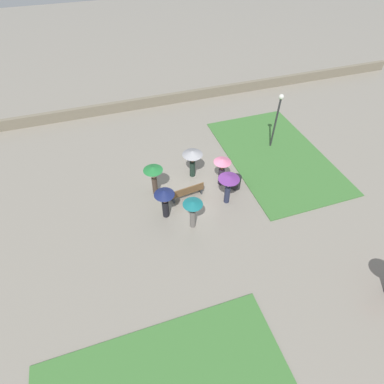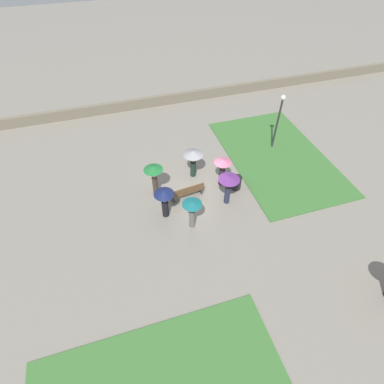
# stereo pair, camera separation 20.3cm
# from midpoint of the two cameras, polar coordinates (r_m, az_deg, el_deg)

# --- Properties ---
(ground_plane) EXTENTS (90.00, 90.00, 0.00)m
(ground_plane) POSITION_cam_midpoint_polar(r_m,az_deg,el_deg) (17.66, 1.06, 0.82)
(ground_plane) COLOR gray
(lawn_patch_near) EXTENTS (6.02, 9.77, 0.06)m
(lawn_patch_near) POSITION_cam_midpoint_polar(r_m,az_deg,el_deg) (20.63, 16.10, 6.57)
(lawn_patch_near) COLOR #427A38
(lawn_patch_near) RESTS_ON ground_plane
(parapet_wall) EXTENTS (45.00, 0.35, 0.81)m
(parapet_wall) POSITION_cam_midpoint_polar(r_m,az_deg,el_deg) (25.34, -6.24, 16.91)
(parapet_wall) COLOR gray
(parapet_wall) RESTS_ON ground_plane
(park_bench) EXTENTS (1.94, 0.64, 0.90)m
(park_bench) POSITION_cam_midpoint_polar(r_m,az_deg,el_deg) (16.77, -0.52, 0.10)
(park_bench) COLOR brown
(park_bench) RESTS_ON ground_plane
(lamp_post) EXTENTS (0.32, 0.32, 3.80)m
(lamp_post) POSITION_cam_midpoint_polar(r_m,az_deg,el_deg) (20.07, 16.57, 13.95)
(lamp_post) COLOR #2D2D30
(lamp_post) RESTS_ON ground_plane
(trash_bin) EXTENTS (0.60, 0.60, 0.86)m
(trash_bin) POSITION_cam_midpoint_polar(r_m,az_deg,el_deg) (17.54, 8.78, 1.76)
(trash_bin) COLOR #232326
(trash_bin) RESTS_ON ground_plane
(crowd_person_grey) EXTENTS (1.19, 1.19, 1.86)m
(crowd_person_grey) POSITION_cam_midpoint_polar(r_m,az_deg,el_deg) (17.53, 0.55, 6.67)
(crowd_person_grey) COLOR #1E3328
(crowd_person_grey) RESTS_ON ground_plane
(crowd_person_purple) EXTENTS (1.15, 1.15, 1.94)m
(crowd_person_purple) POSITION_cam_midpoint_polar(r_m,az_deg,el_deg) (15.95, 7.35, 1.74)
(crowd_person_purple) COLOR #282D47
(crowd_person_purple) RESTS_ON ground_plane
(crowd_person_green) EXTENTS (1.07, 1.07, 1.97)m
(crowd_person_green) POSITION_cam_midpoint_polar(r_m,az_deg,el_deg) (16.48, -6.95, 3.54)
(crowd_person_green) COLOR #47382D
(crowd_person_green) RESTS_ON ground_plane
(crowd_person_pink) EXTENTS (1.00, 1.00, 1.84)m
(crowd_person_pink) POSITION_cam_midpoint_polar(r_m,az_deg,el_deg) (17.16, 6.17, 4.69)
(crowd_person_pink) COLOR #2D2333
(crowd_person_pink) RESTS_ON ground_plane
(crowd_person_teal) EXTENTS (1.00, 1.00, 1.84)m
(crowd_person_teal) POSITION_cam_midpoint_polar(r_m,az_deg,el_deg) (14.75, 0.42, -3.22)
(crowd_person_teal) COLOR slate
(crowd_person_teal) RESTS_ON ground_plane
(crowd_person_navy) EXTENTS (1.05, 1.05, 1.89)m
(crowd_person_navy) POSITION_cam_midpoint_polar(r_m,az_deg,el_deg) (15.26, -4.93, -1.01)
(crowd_person_navy) COLOR black
(crowd_person_navy) RESTS_ON ground_plane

